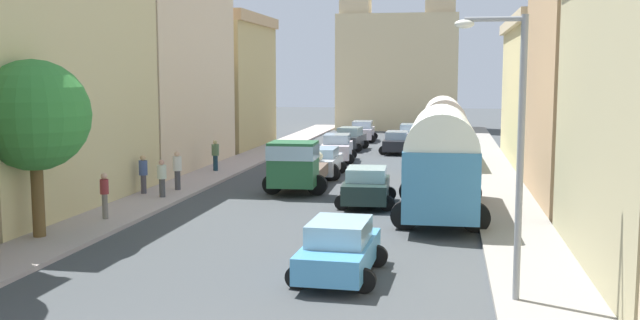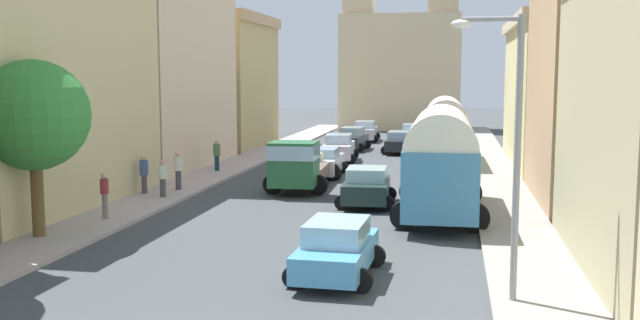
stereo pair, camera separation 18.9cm
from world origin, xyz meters
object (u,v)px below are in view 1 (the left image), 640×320
(car_6, at_px, (397,142))
(car_0, at_px, (322,162))
(pedestrian_3, at_px, (215,155))
(streetlamp_near, at_px, (512,136))
(pedestrian_1, at_px, (105,194))
(car_3, at_px, (362,131))
(car_1, at_px, (337,148))
(car_2, at_px, (350,139))
(pedestrian_2, at_px, (143,173))
(cargo_truck_0, at_px, (300,164))
(parked_bus_0, at_px, (441,157))
(pedestrian_4, at_px, (177,169))
(pedestrian_0, at_px, (162,177))
(parked_bus_1, at_px, (443,128))
(car_7, at_px, (411,134))
(car_4, at_px, (339,249))
(car_5, at_px, (366,186))

(car_6, bearing_deg, car_0, -104.35)
(pedestrian_3, distance_m, streetlamp_near, 24.44)
(car_0, bearing_deg, pedestrian_1, -113.53)
(car_3, xyz_separation_m, pedestrian_3, (-5.57, -19.91, 0.21))
(car_1, bearing_deg, car_2, 90.93)
(car_2, relative_size, streetlamp_near, 0.61)
(car_0, relative_size, car_2, 1.08)
(car_6, bearing_deg, pedestrian_3, -127.22)
(pedestrian_1, xyz_separation_m, pedestrian_3, (-0.22, 13.08, -0.04))
(car_0, relative_size, streetlamp_near, 0.66)
(pedestrian_1, height_order, pedestrian_2, pedestrian_2)
(cargo_truck_0, height_order, car_1, cargo_truck_0)
(parked_bus_0, height_order, pedestrian_4, parked_bus_0)
(pedestrian_2, distance_m, pedestrian_4, 1.64)
(pedestrian_0, distance_m, pedestrian_2, 1.36)
(parked_bus_1, xyz_separation_m, car_7, (-2.48, 11.69, -1.38))
(car_0, height_order, pedestrian_0, pedestrian_0)
(pedestrian_0, bearing_deg, streetlamp_near, -41.42)
(pedestrian_0, bearing_deg, car_1, 70.60)
(pedestrian_1, relative_size, streetlamp_near, 0.27)
(car_7, distance_m, pedestrian_3, 20.18)
(car_1, bearing_deg, car_0, -87.94)
(car_3, height_order, pedestrian_4, pedestrian_4)
(car_3, xyz_separation_m, streetlamp_near, (8.10, -39.96, 3.11))
(parked_bus_0, relative_size, streetlamp_near, 1.28)
(parked_bus_0, relative_size, parked_bus_1, 1.01)
(car_6, height_order, car_7, car_7)
(car_4, relative_size, streetlamp_near, 0.60)
(car_1, xyz_separation_m, pedestrian_3, (-5.62, -6.35, 0.18))
(car_7, distance_m, streetlamp_near, 38.20)
(car_5, xyz_separation_m, pedestrian_4, (-8.70, 1.62, 0.28))
(car_4, xyz_separation_m, streetlamp_near, (4.14, -1.55, 3.16))
(pedestrian_3, relative_size, streetlamp_near, 0.27)
(car_6, bearing_deg, pedestrian_0, -112.83)
(car_4, bearing_deg, pedestrian_1, 149.81)
(car_2, height_order, car_3, car_2)
(car_0, bearing_deg, cargo_truck_0, -93.06)
(car_3, height_order, pedestrian_0, pedestrian_0)
(parked_bus_1, height_order, pedestrian_2, parked_bus_1)
(car_6, bearing_deg, cargo_truck_0, -101.28)
(parked_bus_1, relative_size, car_3, 1.96)
(parked_bus_1, height_order, car_6, parked_bus_1)
(pedestrian_0, xyz_separation_m, pedestrian_1, (-0.21, -4.71, 0.08))
(car_7, bearing_deg, pedestrian_3, -118.14)
(car_7, distance_m, pedestrian_2, 27.42)
(car_1, relative_size, car_7, 1.08)
(car_5, bearing_deg, pedestrian_4, 169.48)
(streetlamp_near, bearing_deg, parked_bus_0, 99.06)
(parked_bus_0, xyz_separation_m, car_6, (-3.14, 21.43, -1.47))
(car_2, height_order, pedestrian_1, pedestrian_1)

